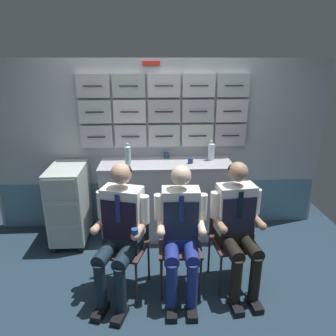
# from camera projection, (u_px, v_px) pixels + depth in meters

# --- Properties ---
(ground) EXTENTS (4.80, 4.80, 0.04)m
(ground) POSITION_uv_depth(u_px,v_px,m) (163.00, 293.00, 3.03)
(ground) COLOR #223545
(galley_bulkhead) EXTENTS (4.20, 0.14, 2.15)m
(galley_bulkhead) POSITION_uv_depth(u_px,v_px,m) (159.00, 145.00, 3.95)
(galley_bulkhead) COLOR #ACB1B9
(galley_bulkhead) RESTS_ON ground
(galley_counter) EXTENTS (1.58, 0.53, 0.96)m
(galley_counter) POSITION_uv_depth(u_px,v_px,m) (166.00, 199.00, 3.90)
(galley_counter) COLOR #BABAC3
(galley_counter) RESTS_ON ground
(service_trolley) EXTENTS (0.40, 0.65, 0.95)m
(service_trolley) POSITION_uv_depth(u_px,v_px,m) (69.00, 202.00, 3.74)
(service_trolley) COLOR black
(service_trolley) RESTS_ON ground
(folding_chair_left) EXTENTS (0.50, 0.50, 0.86)m
(folding_chair_left) POSITION_uv_depth(u_px,v_px,m) (127.00, 235.00, 2.99)
(folding_chair_left) COLOR #2D2D33
(folding_chair_left) RESTS_ON ground
(crew_member_left) EXTENTS (0.52, 0.67, 1.28)m
(crew_member_left) POSITION_uv_depth(u_px,v_px,m) (120.00, 227.00, 2.78)
(crew_member_left) COLOR black
(crew_member_left) RESTS_ON ground
(folding_chair_right) EXTENTS (0.41, 0.42, 0.86)m
(folding_chair_right) POSITION_uv_depth(u_px,v_px,m) (180.00, 234.00, 3.01)
(folding_chair_right) COLOR #2D2D33
(folding_chair_right) RESTS_ON ground
(crew_member_right) EXTENTS (0.48, 0.60, 1.26)m
(crew_member_right) POSITION_uv_depth(u_px,v_px,m) (181.00, 228.00, 2.80)
(crew_member_right) COLOR black
(crew_member_right) RESTS_ON ground
(folding_chair_by_counter) EXTENTS (0.45, 0.45, 0.86)m
(folding_chair_by_counter) POSITION_uv_depth(u_px,v_px,m) (230.00, 230.00, 3.08)
(folding_chair_by_counter) COLOR #2D2D33
(folding_chair_by_counter) RESTS_ON ground
(crew_member_by_counter) EXTENTS (0.49, 0.63, 1.26)m
(crew_member_by_counter) POSITION_uv_depth(u_px,v_px,m) (238.00, 223.00, 2.87)
(crew_member_by_counter) COLOR black
(crew_member_by_counter) RESTS_ON ground
(water_bottle_tall) EXTENTS (0.08, 0.08, 0.24)m
(water_bottle_tall) POSITION_uv_depth(u_px,v_px,m) (211.00, 151.00, 3.80)
(water_bottle_tall) COLOR silver
(water_bottle_tall) RESTS_ON galley_counter
(water_bottle_clear) EXTENTS (0.07, 0.07, 0.28)m
(water_bottle_clear) POSITION_uv_depth(u_px,v_px,m) (128.00, 156.00, 3.54)
(water_bottle_clear) COLOR silver
(water_bottle_clear) RESTS_ON galley_counter
(paper_cup_tan) EXTENTS (0.06, 0.06, 0.06)m
(paper_cup_tan) POSITION_uv_depth(u_px,v_px,m) (190.00, 160.00, 3.70)
(paper_cup_tan) COLOR navy
(paper_cup_tan) RESTS_ON galley_counter
(espresso_cup_small) EXTENTS (0.07, 0.07, 0.07)m
(espresso_cup_small) POSITION_uv_depth(u_px,v_px,m) (166.00, 155.00, 3.90)
(espresso_cup_small) COLOR navy
(espresso_cup_small) RESTS_ON galley_counter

